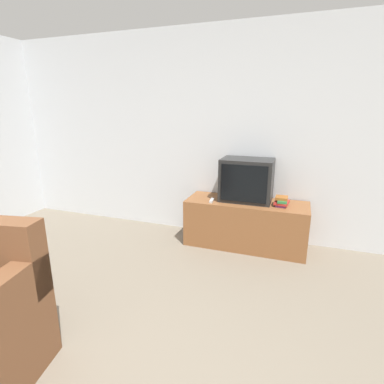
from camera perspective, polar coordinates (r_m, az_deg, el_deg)
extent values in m
cube|color=silver|center=(3.87, 4.99, 10.63)|extent=(9.00, 0.06, 2.60)
cube|color=brown|center=(3.72, 10.15, -5.95)|extent=(1.43, 0.52, 0.56)
cube|color=black|center=(3.62, 10.38, 2.30)|extent=(0.60, 0.40, 0.50)
cube|color=black|center=(3.42, 9.80, 1.56)|extent=(0.52, 0.01, 0.42)
cube|color=#7A3884|center=(3.57, 16.69, -2.28)|extent=(0.12, 0.20, 0.03)
cube|color=#B72D28|center=(3.56, 16.72, -1.90)|extent=(0.17, 0.22, 0.03)
cube|color=#2D753D|center=(3.55, 16.89, -1.52)|extent=(0.10, 0.21, 0.03)
cube|color=#995623|center=(3.54, 16.70, -1.09)|extent=(0.14, 0.14, 0.03)
cube|color=#B7B7B7|center=(3.58, 3.78, -1.62)|extent=(0.05, 0.15, 0.02)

